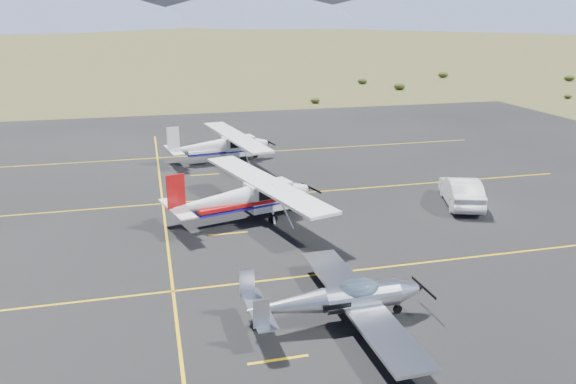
{
  "coord_description": "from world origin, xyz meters",
  "views": [
    {
      "loc": [
        -6.44,
        -18.46,
        10.54
      ],
      "look_at": [
        0.35,
        8.57,
        1.6
      ],
      "focal_mm": 35.0,
      "sensor_mm": 36.0,
      "label": 1
    }
  ],
  "objects_px": {
    "aircraft_low_wing": "(341,299)",
    "aircraft_cessna": "(244,196)",
    "sedan": "(461,191)",
    "aircraft_plain": "(221,145)"
  },
  "relations": [
    {
      "from": "aircraft_low_wing",
      "to": "sedan",
      "type": "xyz_separation_m",
      "value": [
        10.9,
        10.48,
        -0.1
      ]
    },
    {
      "from": "aircraft_cessna",
      "to": "aircraft_plain",
      "type": "xyz_separation_m",
      "value": [
        0.44,
        12.49,
        -0.07
      ]
    },
    {
      "from": "aircraft_low_wing",
      "to": "sedan",
      "type": "height_order",
      "value": "aircraft_low_wing"
    },
    {
      "from": "aircraft_low_wing",
      "to": "aircraft_cessna",
      "type": "relative_size",
      "value": 0.74
    },
    {
      "from": "aircraft_low_wing",
      "to": "aircraft_cessna",
      "type": "height_order",
      "value": "aircraft_cessna"
    },
    {
      "from": "aircraft_plain",
      "to": "aircraft_cessna",
      "type": "bearing_deg",
      "value": -101.91
    },
    {
      "from": "aircraft_cessna",
      "to": "aircraft_plain",
      "type": "relative_size",
      "value": 1.05
    },
    {
      "from": "aircraft_plain",
      "to": "sedan",
      "type": "height_order",
      "value": "aircraft_plain"
    },
    {
      "from": "aircraft_low_wing",
      "to": "aircraft_plain",
      "type": "distance_m",
      "value": 23.57
    },
    {
      "from": "aircraft_cessna",
      "to": "sedan",
      "type": "xyz_separation_m",
      "value": [
        12.41,
        -0.56,
        -0.53
      ]
    }
  ]
}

